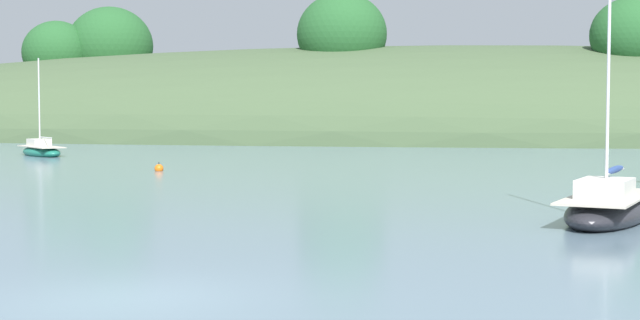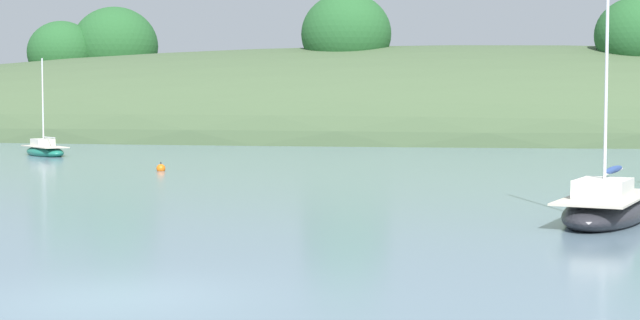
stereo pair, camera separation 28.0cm
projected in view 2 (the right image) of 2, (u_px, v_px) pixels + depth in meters
name	position (u px, v px, depth m)	size (l,w,h in m)	color
ground_plane	(119.00, 298.00, 16.71)	(400.00, 400.00, 0.00)	slate
far_shoreline_hill	(419.00, 136.00, 89.43)	(150.00, 36.00, 21.54)	#425638
sailboat_red_portside	(45.00, 151.00, 60.69)	(4.68, 4.67, 6.29)	#196B56
sailboat_cream_ketch	(606.00, 208.00, 27.22)	(3.81, 6.43, 8.57)	#232328
mooring_buoy_outer	(161.00, 168.00, 47.28)	(0.44, 0.44, 0.54)	orange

